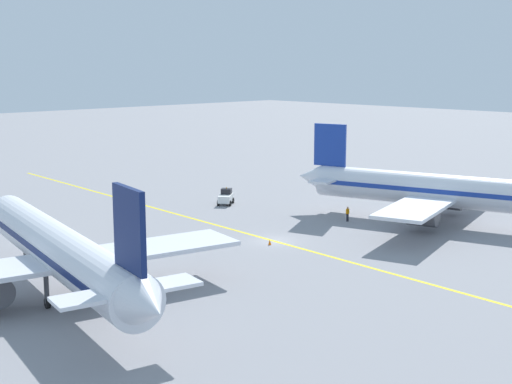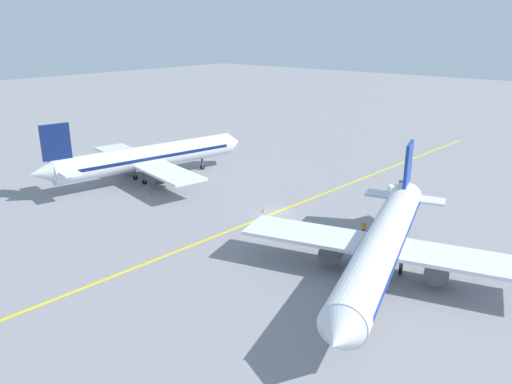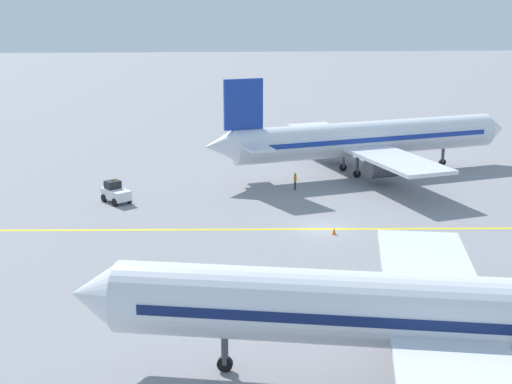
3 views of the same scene
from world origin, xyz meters
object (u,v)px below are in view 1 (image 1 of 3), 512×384
at_px(baggage_tug_white, 226,197).
at_px(traffic_cone_mid_apron, 159,291).
at_px(airplane_at_gate, 442,191).
at_px(airplane_adjacent_stand, 60,251).
at_px(traffic_cone_far_edge, 426,203).
at_px(traffic_cone_near_nose, 270,242).
at_px(ground_crew_worker, 348,213).
at_px(traffic_cone_by_wingtip, 419,203).

distance_m(baggage_tug_white, traffic_cone_mid_apron, 36.24).
bearing_deg(airplane_at_gate, traffic_cone_mid_apron, -2.72).
bearing_deg(airplane_adjacent_stand, traffic_cone_far_edge, -178.70).
height_order(baggage_tug_white, traffic_cone_near_nose, baggage_tug_white).
bearing_deg(traffic_cone_far_edge, traffic_cone_near_nose, 1.19).
xyz_separation_m(ground_crew_worker, traffic_cone_near_nose, (13.90, 1.42, -0.63)).
xyz_separation_m(airplane_adjacent_stand, traffic_cone_mid_apron, (-5.84, 4.34, -3.43)).
distance_m(airplane_adjacent_stand, traffic_cone_mid_apron, 8.04).
bearing_deg(traffic_cone_mid_apron, ground_crew_worker, -168.44).
relative_size(traffic_cone_mid_apron, traffic_cone_by_wingtip, 1.00).
relative_size(baggage_tug_white, ground_crew_worker, 1.96).
bearing_deg(airplane_at_gate, airplane_adjacent_stand, -8.06).
xyz_separation_m(airplane_at_gate, traffic_cone_mid_apron, (37.30, -1.77, -3.43)).
bearing_deg(baggage_tug_white, ground_crew_worker, 100.97).
relative_size(ground_crew_worker, traffic_cone_by_wingtip, 3.05).
height_order(airplane_adjacent_stand, ground_crew_worker, airplane_adjacent_stand).
xyz_separation_m(traffic_cone_near_nose, traffic_cone_mid_apron, (17.09, 4.92, 0.00)).
height_order(airplane_at_gate, baggage_tug_white, airplane_at_gate).
distance_m(ground_crew_worker, traffic_cone_mid_apron, 31.64).
bearing_deg(ground_crew_worker, airplane_at_gate, 127.91).
xyz_separation_m(baggage_tug_white, traffic_cone_by_wingtip, (-16.87, 17.58, -0.63)).
relative_size(baggage_tug_white, traffic_cone_by_wingtip, 5.99).
bearing_deg(traffic_cone_near_nose, baggage_tug_white, -119.86).
distance_m(baggage_tug_white, traffic_cone_near_nose, 21.29).
xyz_separation_m(baggage_tug_white, traffic_cone_mid_apron, (27.68, 23.38, -0.63)).
bearing_deg(traffic_cone_far_edge, airplane_at_gate, 40.85).
bearing_deg(ground_crew_worker, traffic_cone_far_edge, 176.79).
bearing_deg(traffic_cone_mid_apron, traffic_cone_far_edge, -173.13).
bearing_deg(traffic_cone_far_edge, airplane_adjacent_stand, 1.30).
distance_m(ground_crew_worker, traffic_cone_far_edge, 14.78).
bearing_deg(traffic_cone_by_wingtip, airplane_at_gate, 46.22).
distance_m(airplane_adjacent_stand, traffic_cone_far_edge, 51.70).
relative_size(ground_crew_worker, traffic_cone_far_edge, 3.05).
xyz_separation_m(traffic_cone_near_nose, traffic_cone_by_wingtip, (-27.47, -0.87, 0.00)).
bearing_deg(airplane_adjacent_stand, traffic_cone_mid_apron, 143.38).
relative_size(airplane_at_gate, airplane_adjacent_stand, 0.99).
bearing_deg(traffic_cone_near_nose, traffic_cone_mid_apron, 16.06).
xyz_separation_m(traffic_cone_near_nose, traffic_cone_far_edge, (-28.64, -0.59, 0.00)).
distance_m(airplane_at_gate, traffic_cone_near_nose, 21.57).
height_order(traffic_cone_near_nose, traffic_cone_far_edge, same).
xyz_separation_m(baggage_tug_white, traffic_cone_far_edge, (-18.05, 17.86, -0.63)).
xyz_separation_m(baggage_tug_white, traffic_cone_near_nose, (10.60, 18.46, -0.63)).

